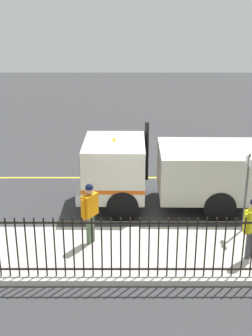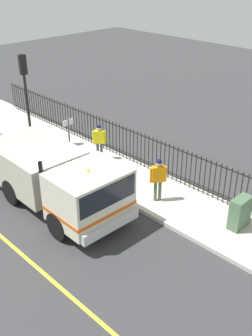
% 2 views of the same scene
% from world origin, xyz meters
% --- Properties ---
extents(ground_plane, '(58.98, 58.98, 0.00)m').
position_xyz_m(ground_plane, '(0.00, 0.00, 0.00)').
color(ground_plane, '#38383A').
rests_on(ground_plane, ground).
extents(sidewalk_slab, '(2.68, 26.81, 0.15)m').
position_xyz_m(sidewalk_slab, '(2.89, 0.00, 0.07)').
color(sidewalk_slab, beige).
rests_on(sidewalk_slab, ground).
extents(lane_marking, '(0.12, 24.13, 0.01)m').
position_xyz_m(lane_marking, '(-2.69, 0.00, 0.00)').
color(lane_marking, yellow).
rests_on(lane_marking, ground).
extents(work_truck, '(2.53, 6.11, 2.49)m').
position_xyz_m(work_truck, '(-0.25, 1.09, 1.26)').
color(work_truck, silver).
rests_on(work_truck, ground).
extents(worker_standing, '(0.54, 0.44, 1.69)m').
position_xyz_m(worker_standing, '(2.44, -1.15, 1.18)').
color(worker_standing, orange).
rests_on(worker_standing, sidewalk_slab).
extents(pedestrian_distant, '(0.45, 0.49, 1.62)m').
position_xyz_m(pedestrian_distant, '(3.19, 2.90, 1.14)').
color(pedestrian_distant, yellow).
rests_on(pedestrian_distant, sidewalk_slab).
extents(iron_fence, '(0.04, 22.82, 1.52)m').
position_xyz_m(iron_fence, '(4.02, -0.00, 0.92)').
color(iron_fence, black).
rests_on(iron_fence, sidewalk_slab).
extents(traffic_cone, '(0.48, 0.48, 0.68)m').
position_xyz_m(traffic_cone, '(-2.10, 3.65, 0.34)').
color(traffic_cone, orange).
rests_on(traffic_cone, ground).
extents(street_sign, '(0.50, 0.06, 2.27)m').
position_xyz_m(street_sign, '(1.75, 3.09, 1.57)').
color(street_sign, '#4C4C4C').
rests_on(street_sign, sidewalk_slab).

